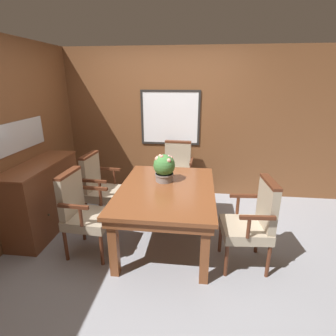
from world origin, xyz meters
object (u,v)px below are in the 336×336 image
(chair_head_far, at_px, (177,169))
(chair_left_far, at_px, (100,186))
(chair_left_near, at_px, (83,210))
(dining_table, at_px, (167,195))
(sideboard_cabinet, at_px, (43,197))
(potted_plant, at_px, (164,168))
(chair_right_near, at_px, (253,220))

(chair_head_far, relative_size, chair_left_far, 1.00)
(chair_head_far, xyz_separation_m, chair_left_near, (-0.95, -1.51, 0.00))
(chair_head_far, bearing_deg, dining_table, -87.61)
(dining_table, xyz_separation_m, sideboard_cabinet, (-1.66, 0.09, -0.16))
(dining_table, bearing_deg, potted_plant, 104.39)
(chair_head_far, height_order, sideboard_cabinet, chair_head_far)
(dining_table, relative_size, chair_head_far, 1.57)
(chair_head_far, distance_m, potted_plant, 1.04)
(chair_left_near, bearing_deg, chair_left_far, 8.26)
(chair_right_near, bearing_deg, chair_head_far, -152.96)
(chair_right_near, bearing_deg, chair_left_far, -114.91)
(chair_head_far, relative_size, potted_plant, 2.78)
(chair_left_far, distance_m, potted_plant, 1.01)
(chair_left_near, height_order, potted_plant, potted_plant)
(chair_head_far, relative_size, chair_right_near, 1.00)
(dining_table, height_order, chair_left_far, chair_left_far)
(chair_left_near, height_order, sideboard_cabinet, chair_left_near)
(chair_left_near, xyz_separation_m, chair_left_far, (-0.05, 0.71, 0.00))
(chair_right_near, xyz_separation_m, sideboard_cabinet, (-2.63, 0.43, -0.08))
(chair_head_far, distance_m, chair_left_far, 1.29)
(chair_left_near, distance_m, sideboard_cabinet, 0.85)
(chair_left_near, distance_m, potted_plant, 1.09)
(chair_head_far, bearing_deg, sideboard_cabinet, -143.57)
(dining_table, bearing_deg, chair_left_far, 158.84)
(dining_table, bearing_deg, sideboard_cabinet, 176.81)
(chair_right_near, relative_size, potted_plant, 2.78)
(chair_left_near, xyz_separation_m, potted_plant, (0.87, 0.54, 0.36))
(dining_table, height_order, chair_left_near, chair_left_near)
(chair_left_near, relative_size, sideboard_cabinet, 0.80)
(potted_plant, bearing_deg, chair_left_far, 170.04)
(chair_right_near, height_order, potted_plant, potted_plant)
(chair_left_near, bearing_deg, chair_right_near, -86.55)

